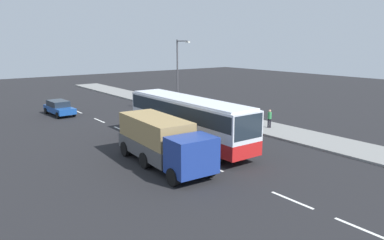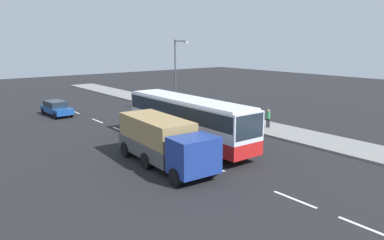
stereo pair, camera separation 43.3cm
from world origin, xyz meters
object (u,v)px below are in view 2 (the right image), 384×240
Objects in this scene: car_blue_saloon at (56,108)px; pedestrian_at_crossing at (206,106)px; pedestrian_near_curb at (268,117)px; coach_bus at (188,116)px; cargo_truck at (163,140)px; street_lamp at (177,71)px.

car_blue_saloon is 2.66× the size of pedestrian_at_crossing.
pedestrian_near_curb is at bearing 48.11° from pedestrian_at_crossing.
pedestrian_near_curb is (0.37, 8.44, -1.09)m from coach_bus.
coach_bus is at bearing 127.47° from cargo_truck.
cargo_truck is at bearing -11.22° from pedestrian_at_crossing.
coach_bus is at bearing 135.95° from pedestrian_near_curb.
pedestrian_near_curb is at bearing 88.33° from coach_bus.
pedestrian_near_curb is 0.21× the size of street_lamp.
cargo_truck is at bearing -55.22° from coach_bus.
pedestrian_at_crossing is (-6.98, -1.07, 0.12)m from pedestrian_near_curb.
coach_bus is 1.52× the size of cargo_truck.
pedestrian_at_crossing reaches higher than pedestrian_near_curb.
cargo_truck is 5.14× the size of pedestrian_near_curb.
coach_bus is 1.63× the size of street_lamp.
street_lamp is at bearing 144.81° from cargo_truck.
coach_bus is 9.95m from pedestrian_at_crossing.
street_lamp is (-10.91, -1.75, 3.40)m from pedestrian_near_curb.
cargo_truck is 12.47m from pedestrian_near_curb.
coach_bus is 7.79× the size of pedestrian_near_curb.
car_blue_saloon is at bearing -176.40° from cargo_truck.
coach_bus reaches higher than cargo_truck.
pedestrian_at_crossing is at bearing 9.83° from street_lamp.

